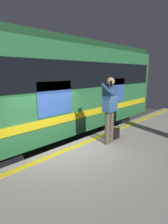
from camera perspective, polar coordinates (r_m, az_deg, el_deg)
The scene contains 8 objects.
ground_plane at distance 5.86m, azimuth -5.60°, elevation -20.30°, with size 24.87×24.87×0.00m, color #4C4742.
platform at distance 4.55m, azimuth 11.33°, elevation -22.38°, with size 14.72×3.70×1.15m, color #9E998E.
safety_line at distance 5.13m, azimuth -3.59°, elevation -10.65°, with size 14.43×0.16×0.01m, color yellow.
track_rail_near at distance 6.93m, azimuth -14.62°, elevation -14.48°, with size 19.14×0.08×0.16m, color slate.
track_rail_far at distance 8.08m, azimuth -20.28°, elevation -10.92°, with size 19.14×0.08×0.16m, color slate.
train_carriage at distance 8.00m, azimuth -6.39°, elevation 8.11°, with size 9.48×3.08×4.11m.
passenger at distance 5.19m, azimuth 7.75°, elevation 2.06°, with size 0.57×0.55×1.84m.
handbag at distance 5.77m, azimuth 9.01°, elevation -6.34°, with size 0.39×0.35×0.37m.
Camera 1 is at (3.26, 3.73, 3.13)m, focal length 30.31 mm.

